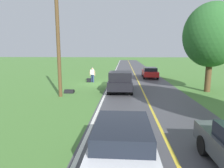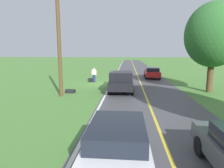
{
  "view_description": "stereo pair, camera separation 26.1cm",
  "coord_description": "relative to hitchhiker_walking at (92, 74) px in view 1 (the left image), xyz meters",
  "views": [
    {
      "loc": [
        -2.47,
        20.85,
        3.49
      ],
      "look_at": [
        -1.68,
        7.98,
        1.33
      ],
      "focal_mm": 31.08,
      "sensor_mm": 36.0,
      "label": 1
    },
    {
      "loc": [
        -2.73,
        20.83,
        3.49
      ],
      "look_at": [
        -1.68,
        7.98,
        1.33
      ],
      "focal_mm": 31.08,
      "sensor_mm": 36.0,
      "label": 2
    }
  ],
  "objects": [
    {
      "name": "utility_pole_roadside",
      "position": [
        1.37,
        7.27,
        3.15
      ],
      "size": [
        0.28,
        0.28,
        8.25
      ],
      "primitive_type": "cylinder",
      "color": "brown",
      "rests_on": "ground"
    },
    {
      "name": "drainage_culvert",
      "position": [
        1.05,
        5.93,
        -0.98
      ],
      "size": [
        0.8,
        0.6,
        0.6
      ],
      "primitive_type": "cylinder",
      "rotation": [
        0.0,
        1.57,
        0.0
      ],
      "color": "black",
      "rests_on": "ground"
    },
    {
      "name": "pickup_truck_passing",
      "position": [
        -3.28,
        4.89,
        -0.01
      ],
      "size": [
        2.11,
        5.4,
        1.82
      ],
      "color": "black",
      "rests_on": "ground"
    },
    {
      "name": "lane_edge_line",
      "position": [
        -2.05,
        1.03,
        -0.98
      ],
      "size": [
        0.16,
        117.6,
        0.0
      ],
      "primitive_type": "cube",
      "color": "silver",
      "rests_on": "ground"
    },
    {
      "name": "ground_plane",
      "position": [
        -1.11,
        1.03,
        -0.98
      ],
      "size": [
        200.0,
        200.0,
        0.0
      ],
      "primitive_type": "plane",
      "color": "#4C7F38"
    },
    {
      "name": "suitcase_carried",
      "position": [
        0.42,
        0.07,
        -0.75
      ],
      "size": [
        0.46,
        0.21,
        0.47
      ],
      "primitive_type": "cube",
      "rotation": [
        0.0,
        0.0,
        1.56
      ],
      "color": "black",
      "rests_on": "ground"
    },
    {
      "name": "road_surface",
      "position": [
        -5.29,
        1.03,
        -0.98
      ],
      "size": [
        6.83,
        120.0,
        0.0
      ],
      "primitive_type": "cube",
      "color": "#47474C",
      "rests_on": "ground"
    },
    {
      "name": "lane_centre_line",
      "position": [
        -5.29,
        1.03,
        -0.98
      ],
      "size": [
        0.14,
        117.6,
        0.0
      ],
      "primitive_type": "cube",
      "color": "gold",
      "rests_on": "ground"
    },
    {
      "name": "sedan_ahead_same_lane",
      "position": [
        -3.55,
        16.58,
        -0.23
      ],
      "size": [
        1.95,
        4.41,
        1.41
      ],
      "color": "silver",
      "rests_on": "ground"
    },
    {
      "name": "hitchhiker_walking",
      "position": [
        0.0,
        0.0,
        0.0
      ],
      "size": [
        0.62,
        0.51,
        1.75
      ],
      "color": "navy",
      "rests_on": "ground"
    },
    {
      "name": "tree_far_side_near",
      "position": [
        -10.92,
        4.67,
        3.86
      ],
      "size": [
        4.67,
        4.67,
        7.54
      ],
      "color": "brown",
      "rests_on": "ground"
    },
    {
      "name": "sedan_near_oncoming",
      "position": [
        -7.06,
        -4.17,
        -0.23
      ],
      "size": [
        2.01,
        4.44,
        1.41
      ],
      "color": "red",
      "rests_on": "ground"
    }
  ]
}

